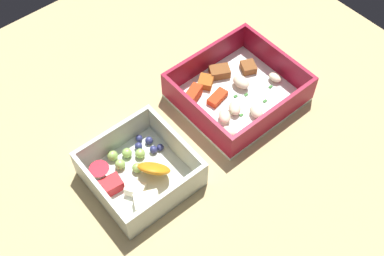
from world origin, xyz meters
TOP-DOWN VIEW (x-y plane):
  - table_surface at (0.00, 0.00)cm, footprint 80.00×80.00cm
  - pasta_container at (8.96, 1.07)cm, footprint 17.91×16.11cm
  - fruit_bowl at (-11.68, -1.00)cm, footprint 13.56×13.53cm

SIDE VIEW (x-z plane):
  - table_surface at x=0.00cm, z-range 0.00..2.00cm
  - pasta_container at x=8.96cm, z-range 0.99..6.18cm
  - fruit_bowl at x=-11.68cm, z-range 1.23..6.34cm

